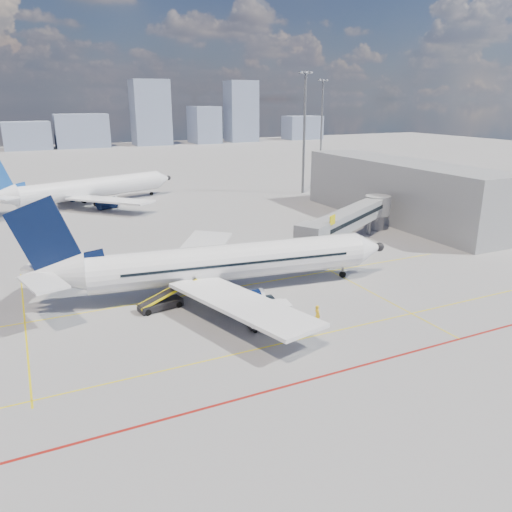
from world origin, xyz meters
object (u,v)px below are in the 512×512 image
at_px(main_aircraft, 216,264).
at_px(belt_loader, 162,303).
at_px(baggage_tug, 271,304).
at_px(second_aircraft, 85,189).
at_px(ramp_worker, 317,315).
at_px(cargo_dolly, 269,315).

distance_m(main_aircraft, belt_loader, 7.23).
bearing_deg(baggage_tug, belt_loader, 159.38).
relative_size(second_aircraft, belt_loader, 6.03).
distance_m(second_aircraft, ramp_worker, 66.83).
height_order(baggage_tug, cargo_dolly, cargo_dolly).
bearing_deg(second_aircraft, baggage_tug, -101.14).
distance_m(second_aircraft, cargo_dolly, 64.73).
bearing_deg(baggage_tug, second_aircraft, 106.52).
relative_size(cargo_dolly, ramp_worker, 2.20).
relative_size(main_aircraft, baggage_tug, 16.95).
bearing_deg(main_aircraft, cargo_dolly, -75.58).
relative_size(baggage_tug, cargo_dolly, 0.54).
height_order(second_aircraft, cargo_dolly, second_aircraft).
bearing_deg(second_aircraft, belt_loader, -110.07).
relative_size(main_aircraft, cargo_dolly, 9.20).
distance_m(main_aircraft, ramp_worker, 13.02).
xyz_separation_m(main_aircraft, baggage_tug, (3.04, -7.00, -2.49)).
height_order(cargo_dolly, belt_loader, belt_loader).
height_order(belt_loader, ramp_worker, belt_loader).
xyz_separation_m(second_aircraft, baggage_tug, (9.19, -61.14, -2.49)).
relative_size(second_aircraft, ramp_worker, 19.60).
bearing_deg(ramp_worker, second_aircraft, 7.58).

